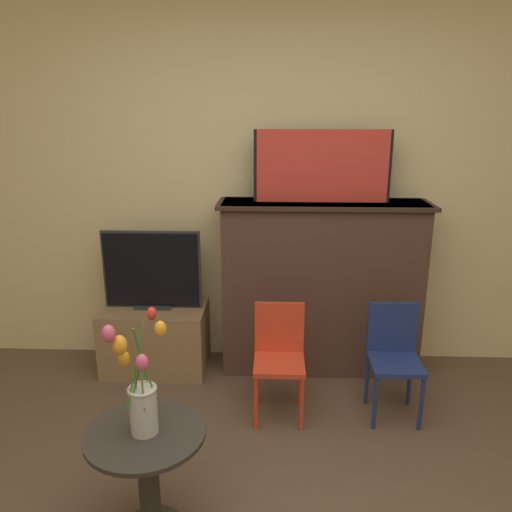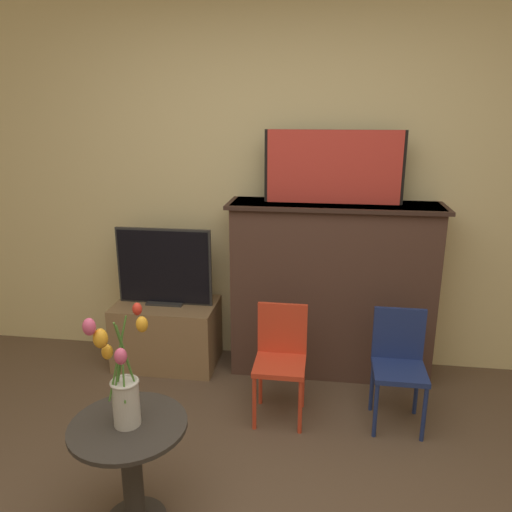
% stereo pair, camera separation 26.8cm
% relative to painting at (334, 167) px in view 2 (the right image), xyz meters
% --- Properties ---
extents(wall_back, '(8.00, 0.06, 2.70)m').
position_rel_painting_xyz_m(wall_back, '(-0.32, 0.20, -0.08)').
color(wall_back, beige).
rests_on(wall_back, ground).
extents(fireplace_mantel, '(1.40, 0.38, 1.19)m').
position_rel_painting_xyz_m(fireplace_mantel, '(0.02, -0.01, -0.81)').
color(fireplace_mantel, '#4C3328').
rests_on(fireplace_mantel, ground).
extents(painting, '(0.88, 0.03, 0.46)m').
position_rel_painting_xyz_m(painting, '(0.00, 0.00, 0.00)').
color(painting, black).
rests_on(painting, fireplace_mantel).
extents(tv_stand, '(0.71, 0.44, 0.46)m').
position_rel_painting_xyz_m(tv_stand, '(-1.13, -0.07, -1.19)').
color(tv_stand, olive).
rests_on(tv_stand, ground).
extents(tv_monitor, '(0.67, 0.12, 0.54)m').
position_rel_painting_xyz_m(tv_monitor, '(-1.13, -0.07, -0.70)').
color(tv_monitor, '#2D2D2D').
rests_on(tv_monitor, tv_stand).
extents(chair_red, '(0.30, 0.30, 0.68)m').
position_rel_painting_xyz_m(chair_red, '(-0.27, -0.58, -1.03)').
color(chair_red, red).
rests_on(chair_red, ground).
extents(chair_blue, '(0.30, 0.30, 0.68)m').
position_rel_painting_xyz_m(chair_blue, '(0.41, -0.55, -1.03)').
color(chair_blue, navy).
rests_on(chair_blue, ground).
extents(side_table, '(0.50, 0.50, 0.51)m').
position_rel_painting_xyz_m(side_table, '(-0.82, -1.52, -1.09)').
color(side_table, '#332D28').
rests_on(side_table, ground).
extents(vase_tulips, '(0.22, 0.26, 0.51)m').
position_rel_painting_xyz_m(vase_tulips, '(-0.83, -1.52, -0.72)').
color(vase_tulips, beige).
rests_on(vase_tulips, side_table).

